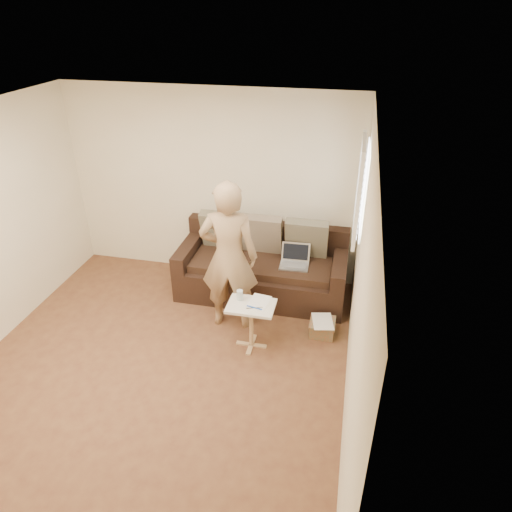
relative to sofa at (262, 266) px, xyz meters
The scene contains 17 objects.
floor 1.99m from the sofa, 114.21° to the right, with size 4.50×4.50×0.00m, color #563020.
ceiling 2.92m from the sofa, 114.21° to the right, with size 4.50×4.50×0.00m, color white.
wall_back 1.28m from the sofa, 149.24° to the left, with size 4.00×4.00×0.00m, color beige.
wall_right 2.32m from the sofa, 55.90° to the right, with size 4.50×4.50×0.00m, color beige.
window_blinds 1.74m from the sofa, 13.43° to the right, with size 0.12×0.88×1.08m, color white, non-canonical shape.
sofa is the anchor object (origin of this frame).
pillow_left 0.73m from the sofa, 160.50° to the left, with size 0.55×0.14×0.55m, color brown, non-canonical shape.
pillow_mid 0.42m from the sofa, 104.14° to the left, with size 0.55×0.14×0.55m, color #776755, non-canonical shape.
pillow_right 0.69m from the sofa, 19.90° to the left, with size 0.55×0.14×0.55m, color brown, non-canonical shape.
laptop_silver 0.46m from the sofa, 11.36° to the right, with size 0.37×0.26×0.24m, color #B7BABC, non-canonical shape.
laptop_white 0.42m from the sofa, 165.84° to the right, with size 0.32×0.23×0.23m, color white, non-canonical shape.
person 0.92m from the sofa, 108.30° to the right, with size 0.68×0.46×1.86m, color #8E744D.
side_table 1.12m from the sofa, 84.52° to the right, with size 0.52×0.37×0.58m, color silver, non-canonical shape.
drinking_glass 1.05m from the sofa, 92.15° to the right, with size 0.07×0.07×0.12m, color silver, non-canonical shape.
scissors 1.18m from the sofa, 82.34° to the right, with size 0.18×0.10×0.02m, color silver, non-canonical shape.
paper_on_table 1.06m from the sofa, 80.23° to the right, with size 0.21×0.30×0.00m, color white, non-canonical shape.
striped_box 1.18m from the sofa, 38.95° to the right, with size 0.30×0.30×0.19m, color #D2441F, non-canonical shape.
Camera 1 is at (1.84, -3.34, 3.53)m, focal length 32.19 mm.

